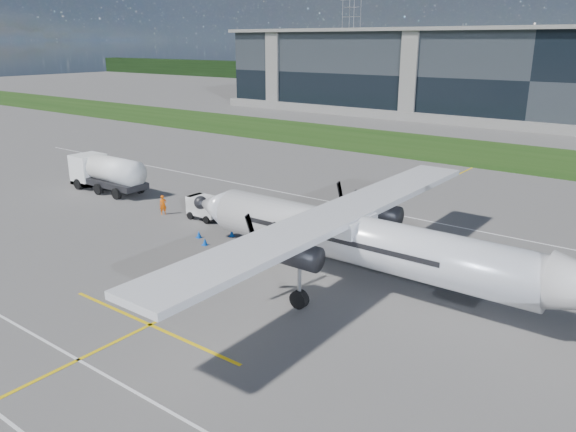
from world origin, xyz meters
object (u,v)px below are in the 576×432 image
at_px(baggage_tug, 205,208).
at_px(ground_crew_person, 163,204).
at_px(pylon_west, 351,36).
at_px(safety_cone_nose_port, 205,242).
at_px(turboprop_aircraft, 379,216).
at_px(safety_cone_fwd, 199,234).
at_px(fuel_tanker_truck, 104,173).
at_px(safety_cone_nose_stbd, 232,233).

bearing_deg(baggage_tug, ground_crew_person, -161.45).
distance_m(pylon_west, safety_cone_nose_port, 165.99).
distance_m(turboprop_aircraft, safety_cone_fwd, 14.84).
bearing_deg(safety_cone_fwd, pylon_west, 117.46).
relative_size(baggage_tug, safety_cone_fwd, 5.91).
bearing_deg(safety_cone_fwd, ground_crew_person, 160.66).
bearing_deg(pylon_west, safety_cone_fwd, -62.54).
height_order(fuel_tanker_truck, baggage_tug, fuel_tanker_truck).
relative_size(fuel_tanker_truck, ground_crew_person, 4.93).
bearing_deg(ground_crew_person, fuel_tanker_truck, 109.26).
relative_size(turboprop_aircraft, baggage_tug, 9.83).
distance_m(turboprop_aircraft, ground_crew_person, 21.02).
bearing_deg(fuel_tanker_truck, baggage_tug, -2.38).
bearing_deg(pylon_west, turboprop_aircraft, -58.31).
bearing_deg(safety_cone_nose_port, fuel_tanker_truck, 164.98).
bearing_deg(safety_cone_fwd, safety_cone_nose_stbd, 43.43).
bearing_deg(safety_cone_nose_stbd, safety_cone_fwd, -136.57).
xyz_separation_m(turboprop_aircraft, safety_cone_fwd, (-14.26, 0.11, -4.11)).
distance_m(ground_crew_person, safety_cone_fwd, 6.76).
bearing_deg(fuel_tanker_truck, turboprop_aircraft, -7.61).
bearing_deg(pylon_west, baggage_tug, -62.85).
xyz_separation_m(fuel_tanker_truck, baggage_tug, (13.82, -0.57, -0.79)).
bearing_deg(safety_cone_nose_port, baggage_tug, 134.59).
xyz_separation_m(pylon_west, safety_cone_nose_stbd, (77.29, -143.86, -14.75)).
bearing_deg(safety_cone_nose_stbd, baggage_tug, 157.62).
bearing_deg(turboprop_aircraft, safety_cone_fwd, 179.55).
relative_size(ground_crew_person, safety_cone_nose_stbd, 3.63).
height_order(turboprop_aircraft, safety_cone_fwd, turboprop_aircraft).
height_order(pylon_west, safety_cone_nose_stbd, pylon_west).
bearing_deg(baggage_tug, fuel_tanker_truck, 177.62).
distance_m(pylon_west, fuel_tanker_truck, 153.85).
distance_m(turboprop_aircraft, baggage_tug, 17.72).
xyz_separation_m(turboprop_aircraft, safety_cone_nose_port, (-12.82, -0.72, -4.11)).
height_order(safety_cone_nose_port, safety_cone_nose_stbd, same).
xyz_separation_m(ground_crew_person, safety_cone_nose_stbd, (8.03, -0.63, -0.66)).
distance_m(baggage_tug, ground_crew_person, 3.78).
relative_size(pylon_west, safety_cone_fwd, 60.00).
relative_size(pylon_west, baggage_tug, 10.15).
bearing_deg(turboprop_aircraft, baggage_tug, 168.24).
relative_size(turboprop_aircraft, safety_cone_nose_port, 58.13).
bearing_deg(fuel_tanker_truck, pylon_west, 112.65).
xyz_separation_m(fuel_tanker_truck, ground_crew_person, (10.23, -1.78, -0.77)).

